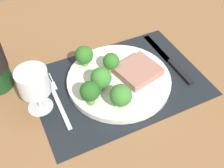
{
  "coord_description": "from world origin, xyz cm",
  "views": [
    {
      "loc": [
        -22.82,
        -43.23,
        51.92
      ],
      "look_at": [
        -2.56,
        -1.19,
        1.9
      ],
      "focal_mm": 43.73,
      "sensor_mm": 36.0,
      "label": 1
    }
  ],
  "objects_px": {
    "wine_glass": "(34,84)",
    "fork": "(57,99)",
    "steak": "(138,71)",
    "knife": "(171,61)",
    "plate": "(119,80)"
  },
  "relations": [
    {
      "from": "steak",
      "to": "fork",
      "type": "distance_m",
      "value": 0.22
    },
    {
      "from": "plate",
      "to": "wine_glass",
      "type": "xyz_separation_m",
      "value": [
        -0.21,
        0.01,
        0.07
      ]
    },
    {
      "from": "knife",
      "to": "plate",
      "type": "bearing_deg",
      "value": -178.77
    },
    {
      "from": "fork",
      "to": "steak",
      "type": "bearing_deg",
      "value": -5.13
    },
    {
      "from": "knife",
      "to": "wine_glass",
      "type": "relative_size",
      "value": 1.94
    },
    {
      "from": "fork",
      "to": "wine_glass",
      "type": "xyz_separation_m",
      "value": [
        -0.04,
        -0.0,
        0.08
      ]
    },
    {
      "from": "plate",
      "to": "fork",
      "type": "xyz_separation_m",
      "value": [
        -0.16,
        0.01,
        -0.01
      ]
    },
    {
      "from": "steak",
      "to": "fork",
      "type": "height_order",
      "value": "steak"
    },
    {
      "from": "knife",
      "to": "wine_glass",
      "type": "xyz_separation_m",
      "value": [
        -0.37,
        0.01,
        0.08
      ]
    },
    {
      "from": "knife",
      "to": "wine_glass",
      "type": "distance_m",
      "value": 0.38
    },
    {
      "from": "fork",
      "to": "wine_glass",
      "type": "bearing_deg",
      "value": -174.51
    },
    {
      "from": "steak",
      "to": "fork",
      "type": "relative_size",
      "value": 0.53
    },
    {
      "from": "plate",
      "to": "knife",
      "type": "height_order",
      "value": "plate"
    },
    {
      "from": "wine_glass",
      "to": "fork",
      "type": "bearing_deg",
      "value": 4.96
    },
    {
      "from": "plate",
      "to": "knife",
      "type": "distance_m",
      "value": 0.16
    }
  ]
}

